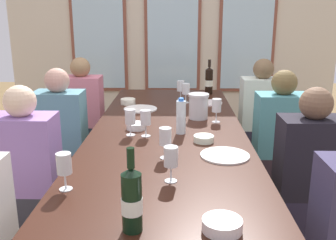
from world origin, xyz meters
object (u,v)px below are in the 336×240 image
Objects in this scene: dining_table at (168,138)px; wine_glass_2 at (64,165)px; seated_person_6 at (28,179)px; wine_glass_0 at (171,158)px; white_plate_0 at (225,155)px; wine_bottle_1 at (209,81)px; wine_glass_5 at (186,90)px; seated_person_4 at (62,141)px; seated_person_5 at (279,145)px; seated_person_7 at (308,183)px; tasting_bowl_2 at (136,126)px; wine_glass_6 at (130,118)px; white_plate_2 at (140,109)px; seated_person_2 at (83,117)px; tasting_bowl_1 at (204,139)px; tasting_bowl_0 at (128,101)px; wine_glass_7 at (146,118)px; metal_pitcher at (198,106)px; wine_glass_1 at (181,87)px; wine_bottle_0 at (132,200)px; wine_glass_4 at (217,107)px; white_plate_1 at (209,103)px; seated_person_3 at (260,120)px; tasting_bowl_3 at (222,225)px.

wine_glass_2 is (-0.44, -0.92, 0.18)m from dining_table.
wine_glass_0 is at bearing -28.32° from seated_person_6.
wine_bottle_1 is at bearing 88.58° from white_plate_0.
wine_glass_5 is 1.14m from seated_person_4.
wine_glass_2 is 1.39m from seated_person_4.
seated_person_5 and seated_person_7 have the same top height.
wine_glass_6 is (-0.02, -0.14, 0.10)m from tasting_bowl_2.
tasting_bowl_2 is at bearing -113.80° from wine_glass_5.
wine_glass_6 reaches higher than white_plate_0.
wine_glass_0 is 1.52m from seated_person_4.
seated_person_2 is (-0.61, 0.52, -0.22)m from white_plate_2.
tasting_bowl_1 is 1.26m from seated_person_4.
wine_glass_7 is at bearing -75.79° from tasting_bowl_0.
wine_glass_1 is at bearing 101.19° from metal_pitcher.
seated_person_4 is (-0.64, 0.35, -0.24)m from tasting_bowl_2.
dining_table is 21.31× the size of tasting_bowl_2.
tasting_bowl_0 is at bearing 159.65° from seated_person_5.
tasting_bowl_0 is at bearing 97.59° from wine_bottle_0.
wine_bottle_0 is 2.52m from wine_bottle_1.
white_plate_0 is 1.21m from white_plate_2.
wine_glass_4 is at bearing 72.95° from wine_bottle_0.
wine_glass_6 is (0.20, 0.80, -0.00)m from wine_glass_2.
wine_glass_0 is 0.16× the size of seated_person_5.
metal_pitcher reaches higher than wine_glass_4.
seated_person_5 is 1.00× the size of seated_person_7.
white_plate_1 and white_plate_2 have the same top height.
wine_glass_6 is at bearing -111.77° from wine_glass_5.
seated_person_3 reaches higher than wine_glass_7.
tasting_bowl_1 is 0.11× the size of seated_person_5.
tasting_bowl_1 is 1.01m from tasting_bowl_3.
tasting_bowl_0 is 0.90m from wine_glass_6.
tasting_bowl_2 is at bearing 76.76° from wine_glass_2.
wine_glass_6 is (-0.47, 0.12, 0.10)m from tasting_bowl_1.
tasting_bowl_2 is at bearing -108.31° from wine_glass_1.
white_plate_2 is at bearing 112.75° from dining_table.
seated_person_5 is (1.22, -0.45, -0.24)m from tasting_bowl_0.
seated_person_7 is at bearing 13.74° from white_plate_0.
wine_glass_1 is 1.01m from seated_person_2.
wine_glass_6 is (-0.14, 1.13, -0.01)m from wine_bottle_0.
wine_glass_6 is (-0.58, -0.93, 0.11)m from white_plate_1.
seated_person_3 is at bearing 48.87° from metal_pitcher.
wine_glass_7 is at bearing -63.14° from tasting_bowl_2.
tasting_bowl_0 is 0.52m from wine_glass_5.
tasting_bowl_2 is (-0.44, -0.29, -0.07)m from metal_pitcher.
tasting_bowl_0 is 1.17m from tasting_bowl_1.
white_plate_2 is 2.14× the size of tasting_bowl_0.
wine_bottle_1 is 0.30× the size of seated_person_2.
tasting_bowl_3 is at bearing -75.50° from white_plate_2.
tasting_bowl_0 reaches higher than white_plate_2.
tasting_bowl_2 reaches higher than white_plate_0.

